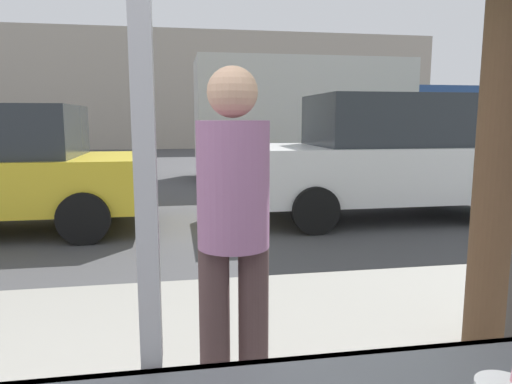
{
  "coord_description": "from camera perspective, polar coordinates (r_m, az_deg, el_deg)",
  "views": [
    {
      "loc": [
        0.07,
        -1.03,
        1.51
      ],
      "look_at": [
        0.67,
        2.44,
        0.97
      ],
      "focal_mm": 33.1,
      "sensor_mm": 36.0,
      "label": 1
    }
  ],
  "objects": [
    {
      "name": "ground_plane",
      "position": [
        9.16,
        -10.13,
        -0.83
      ],
      "size": [
        60.0,
        60.0,
        0.0
      ],
      "primitive_type": "plane",
      "color": "#424244"
    },
    {
      "name": "parked_car_white",
      "position": [
        7.55,
        15.08,
        4.11
      ],
      "size": [
        4.32,
        2.07,
        1.87
      ],
      "color": "silver",
      "rests_on": "ground"
    },
    {
      "name": "pedestrian",
      "position": [
        2.11,
        -2.74,
        -4.15
      ],
      "size": [
        0.32,
        0.32,
        1.63
      ],
      "color": "#4B3637",
      "rests_on": "sidewalk_strip"
    },
    {
      "name": "sidewalk_strip",
      "position": [
        3.01,
        -10.53,
        -20.33
      ],
      "size": [
        16.0,
        2.8,
        0.11
      ],
      "primitive_type": "cube",
      "color": "gray",
      "rests_on": "ground"
    },
    {
      "name": "building_facade_far",
      "position": [
        25.06,
        -10.21,
        12.02
      ],
      "size": [
        28.0,
        1.2,
        5.94
      ],
      "primitive_type": "cube",
      "color": "#A89E8E",
      "rests_on": "ground"
    },
    {
      "name": "box_truck",
      "position": [
        12.71,
        8.54,
        9.28
      ],
      "size": [
        7.16,
        2.44,
        3.0
      ],
      "color": "beige",
      "rests_on": "ground"
    }
  ]
}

